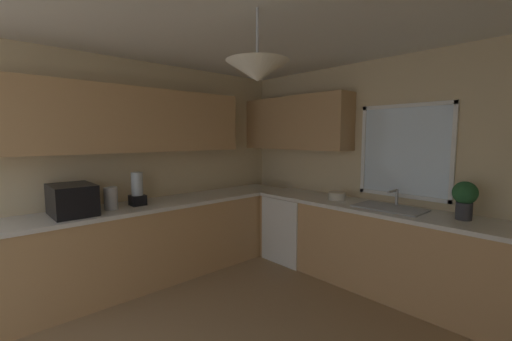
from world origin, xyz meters
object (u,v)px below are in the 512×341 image
at_px(dishwasher, 294,228).
at_px(microwave, 72,200).
at_px(bowl, 337,196).
at_px(kettle, 111,198).
at_px(sink_assembly, 390,208).
at_px(blender_appliance, 137,190).
at_px(potted_plant, 465,197).

distance_m(dishwasher, microwave, 2.61).
bearing_deg(dishwasher, bowl, 2.72).
distance_m(microwave, bowl, 2.80).
relative_size(dishwasher, kettle, 3.64).
height_order(microwave, kettle, microwave).
distance_m(sink_assembly, bowl, 0.63).
xyz_separation_m(dishwasher, blender_appliance, (-0.66, -1.82, 0.62)).
xyz_separation_m(kettle, blender_appliance, (-0.02, 0.28, 0.05)).
bearing_deg(dishwasher, blender_appliance, -109.96).
bearing_deg(sink_assembly, dishwasher, -178.38).
xyz_separation_m(microwave, potted_plant, (2.58, 2.53, 0.06)).
distance_m(kettle, sink_assembly, 2.86).
distance_m(microwave, blender_appliance, 0.63).
distance_m(microwave, sink_assembly, 3.14).
bearing_deg(kettle, blender_appliance, 94.03).
distance_m(kettle, bowl, 2.48).
distance_m(kettle, blender_appliance, 0.29).
height_order(microwave, bowl, microwave).
bearing_deg(potted_plant, kettle, -139.54).
bearing_deg(dishwasher, sink_assembly, 1.62).
height_order(microwave, blender_appliance, blender_appliance).
distance_m(dishwasher, potted_plant, 2.03).
bearing_deg(kettle, potted_plant, 40.46).
bearing_deg(blender_appliance, potted_plant, 36.36).
height_order(sink_assembly, bowl, sink_assembly).
xyz_separation_m(kettle, bowl, (1.27, 2.13, -0.07)).
distance_m(dishwasher, blender_appliance, 2.03).
bearing_deg(potted_plant, sink_assembly, -176.13).
bearing_deg(microwave, bowl, 62.45).
xyz_separation_m(kettle, sink_assembly, (1.91, 2.14, -0.10)).
height_order(dishwasher, microwave, microwave).
bearing_deg(blender_appliance, dishwasher, 70.04).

